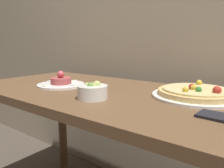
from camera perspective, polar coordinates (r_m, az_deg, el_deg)
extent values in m
cube|color=brown|center=(1.00, -2.26, -2.58)|extent=(1.38, 0.66, 0.03)
cylinder|color=brown|center=(1.72, -12.84, -9.98)|extent=(0.06, 0.06, 0.70)
cylinder|color=white|center=(0.92, 21.05, -2.96)|extent=(0.34, 0.34, 0.01)
cylinder|color=#DBB26B|center=(0.92, 21.11, -2.09)|extent=(0.29, 0.29, 0.02)
cylinder|color=#E0C684|center=(0.92, 21.16, -1.32)|extent=(0.26, 0.26, 0.01)
sphere|color=#B22D23|center=(0.90, 20.21, -0.72)|extent=(0.03, 0.03, 0.03)
sphere|color=#387F33|center=(0.86, 21.70, -1.37)|extent=(0.02, 0.02, 0.02)
sphere|color=gold|center=(1.01, 21.81, 0.31)|extent=(0.03, 0.03, 0.03)
sphere|color=gold|center=(0.89, 20.57, -0.92)|extent=(0.02, 0.02, 0.02)
sphere|color=#B22D23|center=(0.87, 25.75, -1.49)|extent=(0.03, 0.03, 0.03)
sphere|color=gold|center=(0.84, 18.67, -1.42)|extent=(0.02, 0.02, 0.02)
cylinder|color=white|center=(1.13, -13.14, -0.20)|extent=(0.24, 0.24, 0.01)
cylinder|color=#A84747|center=(1.12, -13.18, 0.82)|extent=(0.10, 0.10, 0.03)
sphere|color=#DB4C5B|center=(1.12, -13.25, 2.49)|extent=(0.04, 0.04, 0.04)
cube|color=white|center=(1.06, -10.24, -0.29)|extent=(0.04, 0.02, 0.01)
cube|color=white|center=(1.18, -10.02, 0.78)|extent=(0.02, 0.04, 0.01)
cube|color=white|center=(1.19, -15.76, 0.63)|extent=(0.04, 0.02, 0.01)
cube|color=white|center=(1.08, -16.60, -0.44)|extent=(0.02, 0.04, 0.01)
cylinder|color=white|center=(0.84, -5.12, -2.12)|extent=(0.12, 0.12, 0.05)
sphere|color=#B7BC70|center=(0.86, -3.97, -0.25)|extent=(0.03, 0.03, 0.03)
sphere|color=#8EA34C|center=(0.84, -3.76, -0.56)|extent=(0.03, 0.03, 0.03)
sphere|color=#A3B25B|center=(0.83, -5.04, -0.62)|extent=(0.03, 0.03, 0.03)
sphere|color=#B7BC70|center=(0.85, -6.48, -0.46)|extent=(0.02, 0.02, 0.02)
sphere|color=#668E42|center=(0.83, -5.52, -0.62)|extent=(0.03, 0.03, 0.03)
cube|color=black|center=(0.69, 26.72, -7.77)|extent=(0.13, 0.09, 0.01)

